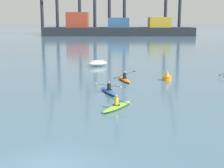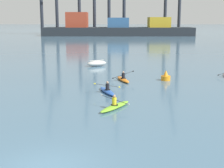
# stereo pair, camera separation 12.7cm
# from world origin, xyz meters

# --- Properties ---
(container_barge) EXTENTS (54.11, 11.57, 8.39)m
(container_barge) POSITION_xyz_m (4.21, 109.97, 2.57)
(container_barge) COLOR #1E2328
(container_barge) RESTS_ON ground
(capsized_dinghy) EXTENTS (2.80, 2.24, 0.76)m
(capsized_dinghy) POSITION_xyz_m (0.68, 29.44, 0.35)
(capsized_dinghy) COLOR beige
(capsized_dinghy) RESTS_ON ground
(channel_buoy) EXTENTS (0.90, 0.90, 1.00)m
(channel_buoy) POSITION_xyz_m (7.83, 19.45, 0.36)
(channel_buoy) COLOR orange
(channel_buoy) RESTS_ON ground
(kayak_lime) EXTENTS (2.32, 3.20, 0.95)m
(kayak_lime) POSITION_xyz_m (2.81, 9.15, 0.17)
(kayak_lime) COLOR #7ABC2D
(kayak_lime) RESTS_ON ground
(kayak_orange) EXTENTS (2.15, 3.44, 0.99)m
(kayak_orange) POSITION_xyz_m (3.68, 19.22, 0.17)
(kayak_orange) COLOR orange
(kayak_orange) RESTS_ON ground
(kayak_blue) EXTENTS (2.16, 3.42, 0.95)m
(kayak_blue) POSITION_xyz_m (2.22, 13.95, 0.17)
(kayak_blue) COLOR #2856B2
(kayak_blue) RESTS_ON ground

